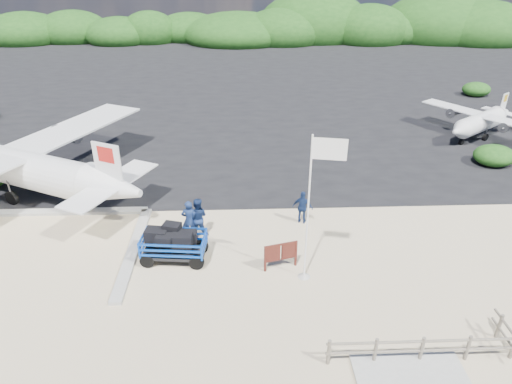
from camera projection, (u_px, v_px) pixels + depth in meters
ground at (235, 270)px, 19.02m from camera, size 160.00×160.00×0.00m
asphalt_apron at (235, 84)px, 45.51m from camera, size 90.00×50.00×0.04m
lagoon at (30, 254)px, 20.04m from camera, size 9.00×7.00×0.40m
vegetation_band at (236, 41)px, 67.58m from camera, size 124.00×8.00×4.40m
fence at (419, 360)px, 14.82m from camera, size 6.40×2.00×1.10m
baggage_cart at (176, 259)px, 19.67m from camera, size 3.06×1.94×1.45m
flagpole at (304, 277)px, 18.63m from camera, size 1.31×0.74×6.18m
signboard at (280, 268)px, 19.13m from camera, size 1.51×0.54×1.26m
crew_a at (189, 220)px, 20.69m from camera, size 0.72×0.48×1.94m
crew_b at (198, 218)px, 20.86m from camera, size 0.99×0.80×1.94m
crew_c at (303, 207)px, 21.96m from camera, size 1.07×0.73×1.69m
aircraft_large at (330, 90)px, 43.72m from camera, size 23.14×23.14×5.19m
aircraft_small at (104, 76)px, 48.63m from camera, size 10.15×10.15×2.62m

